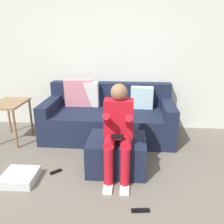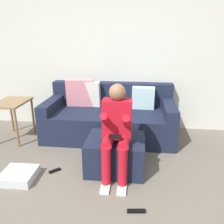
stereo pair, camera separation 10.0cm
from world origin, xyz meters
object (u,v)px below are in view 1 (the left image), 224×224
Objects in this scene: couch_sectional at (108,117)px; storage_bin at (20,177)px; side_table at (10,108)px; remote_by_storage_bin at (56,172)px; ottoman at (117,154)px; person_seated at (118,128)px; remote_near_ottoman at (140,210)px.

couch_sectional is 5.43× the size of storage_bin.
side_table is at bearing -167.77° from couch_sectional.
couch_sectional is 14.07× the size of remote_by_storage_bin.
side_table is at bearing 94.57° from remote_by_storage_bin.
ottoman is 0.64× the size of person_seated.
couch_sectional is 1.36m from remote_by_storage_bin.
storage_bin is 2.59× the size of remote_by_storage_bin.
remote_near_ottoman is at bearing -74.60° from couch_sectional.
remote_near_ottoman is (0.28, -0.75, -0.20)m from ottoman.
storage_bin is at bearing -122.28° from couch_sectional.
storage_bin is 1.44m from remote_near_ottoman.
storage_bin is (-1.11, -0.37, -0.16)m from ottoman.
couch_sectional is at bearing 98.20° from remote_near_ottoman.
person_seated reaches higher than remote_near_ottoman.
couch_sectional reaches higher than ottoman.
remote_by_storage_bin is at bearing -113.89° from couch_sectional.
storage_bin is (-0.90, -1.42, -0.27)m from couch_sectional.
side_table reaches higher than ottoman.
couch_sectional is at bearing 57.72° from storage_bin.
person_seated is 2.92× the size of storage_bin.
ottoman reaches higher than storage_bin.
couch_sectional is at bearing 101.17° from person_seated.
remote_by_storage_bin is at bearing 30.24° from storage_bin.
side_table is 4.27× the size of remote_by_storage_bin.
side_table is 2.54m from remote_near_ottoman.
couch_sectional reaches higher than remote_by_storage_bin.
side_table is at bearing 136.63° from remote_near_ottoman.
couch_sectional reaches higher than remote_near_ottoman.
storage_bin is at bearing -60.50° from side_table.
remote_by_storage_bin is at bearing 143.10° from remote_near_ottoman.
remote_near_ottoman is (1.39, -0.38, -0.04)m from storage_bin.
storage_bin reaches higher than remote_by_storage_bin.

